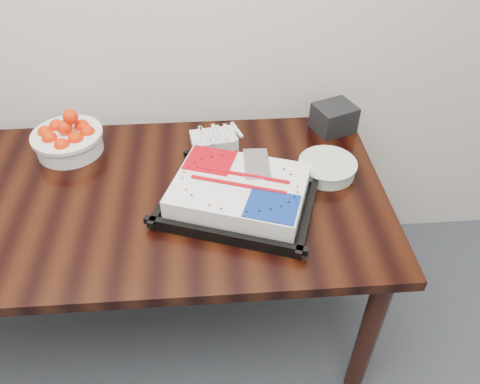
{
  "coord_description": "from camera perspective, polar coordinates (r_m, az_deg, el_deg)",
  "views": [
    {
      "loc": [
        0.3,
        0.75,
        1.84
      ],
      "look_at": [
        0.38,
        1.89,
        0.83
      ],
      "focal_mm": 35.0,
      "sensor_mm": 36.0,
      "label": 1
    }
  ],
  "objects": [
    {
      "name": "table",
      "position": [
        1.74,
        -12.96,
        -2.42
      ],
      "size": [
        1.8,
        0.9,
        0.75
      ],
      "color": "black",
      "rests_on": "ground"
    },
    {
      "name": "cake_tray",
      "position": [
        1.57,
        -0.08,
        -0.19
      ],
      "size": [
        0.59,
        0.53,
        0.1
      ],
      "color": "black",
      "rests_on": "table"
    },
    {
      "name": "tangerine_bowl",
      "position": [
        1.91,
        -20.36,
        6.52
      ],
      "size": [
        0.27,
        0.27,
        0.17
      ],
      "color": "white",
      "rests_on": "table"
    },
    {
      "name": "plate_stack",
      "position": [
        1.74,
        10.57,
        2.93
      ],
      "size": [
        0.21,
        0.21,
        0.05
      ],
      "color": "white",
      "rests_on": "table"
    },
    {
      "name": "fork_bag",
      "position": [
        1.86,
        -3.23,
        6.41
      ],
      "size": [
        0.19,
        0.14,
        0.05
      ],
      "color": "silver",
      "rests_on": "table"
    },
    {
      "name": "napkin_box",
      "position": [
        1.97,
        11.38,
        8.84
      ],
      "size": [
        0.19,
        0.18,
        0.11
      ],
      "primitive_type": "cube",
      "rotation": [
        0.0,
        0.0,
        0.37
      ],
      "color": "black",
      "rests_on": "table"
    }
  ]
}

